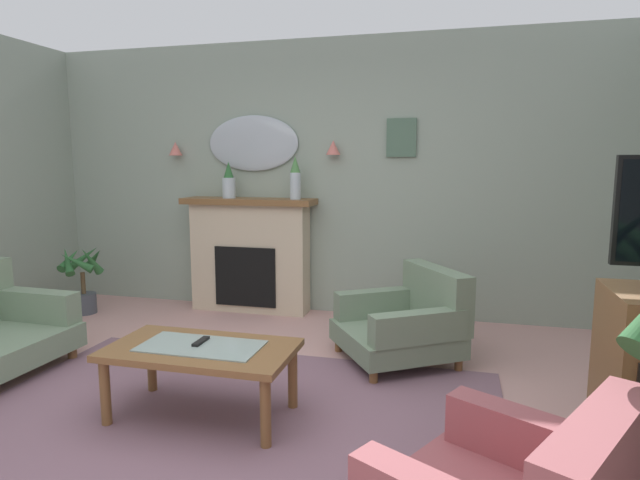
# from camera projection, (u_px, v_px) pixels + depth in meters

# --- Properties ---
(floor) EXTENTS (6.91, 6.44, 0.10)m
(floor) POSITION_uv_depth(u_px,v_px,m) (206.00, 454.00, 2.86)
(floor) COLOR #C6938E
(floor) RESTS_ON ground
(wall_back) EXTENTS (6.91, 0.10, 2.71)m
(wall_back) POSITION_uv_depth(u_px,v_px,m) (328.00, 179.00, 5.31)
(wall_back) COLOR #93A393
(wall_back) RESTS_ON ground
(patterned_rug) EXTENTS (3.20, 2.40, 0.01)m
(patterned_rug) POSITION_uv_depth(u_px,v_px,m) (222.00, 427.00, 3.05)
(patterned_rug) COLOR #7F5B6B
(patterned_rug) RESTS_ON ground
(fireplace) EXTENTS (1.36, 0.36, 1.16)m
(fireplace) POSITION_uv_depth(u_px,v_px,m) (250.00, 256.00, 5.40)
(fireplace) COLOR beige
(fireplace) RESTS_ON ground
(mantel_vase_right) EXTENTS (0.13, 0.13, 0.37)m
(mantel_vase_right) POSITION_uv_depth(u_px,v_px,m) (229.00, 182.00, 5.32)
(mantel_vase_right) COLOR silver
(mantel_vase_right) RESTS_ON fireplace
(mantel_vase_left) EXTENTS (0.11, 0.11, 0.42)m
(mantel_vase_left) POSITION_uv_depth(u_px,v_px,m) (295.00, 178.00, 5.14)
(mantel_vase_left) COLOR silver
(mantel_vase_left) RESTS_ON fireplace
(wall_mirror) EXTENTS (0.96, 0.06, 0.56)m
(wall_mirror) POSITION_uv_depth(u_px,v_px,m) (253.00, 143.00, 5.37)
(wall_mirror) COLOR #B2BCC6
(wall_sconce_left) EXTENTS (0.14, 0.14, 0.14)m
(wall_sconce_left) POSITION_uv_depth(u_px,v_px,m) (175.00, 149.00, 5.54)
(wall_sconce_left) COLOR #D17066
(wall_sconce_right) EXTENTS (0.14, 0.14, 0.14)m
(wall_sconce_right) POSITION_uv_depth(u_px,v_px,m) (333.00, 148.00, 5.12)
(wall_sconce_right) COLOR #D17066
(framed_picture) EXTENTS (0.28, 0.03, 0.36)m
(framed_picture) POSITION_uv_depth(u_px,v_px,m) (401.00, 138.00, 5.01)
(framed_picture) COLOR #4C6B56
(coffee_table) EXTENTS (1.10, 0.60, 0.45)m
(coffee_table) POSITION_uv_depth(u_px,v_px,m) (201.00, 356.00, 3.12)
(coffee_table) COLOR brown
(coffee_table) RESTS_ON ground
(tv_remote) EXTENTS (0.04, 0.16, 0.02)m
(tv_remote) POSITION_uv_depth(u_px,v_px,m) (201.00, 342.00, 3.16)
(tv_remote) COLOR black
(tv_remote) RESTS_ON coffee_table
(armchair_in_corner) EXTENTS (1.12, 1.12, 0.71)m
(armchair_in_corner) POSITION_uv_depth(u_px,v_px,m) (407.00, 321.00, 4.07)
(armchair_in_corner) COLOR gray
(armchair_in_corner) RESTS_ON ground
(potted_plant_small_fern) EXTENTS (0.45, 0.46, 0.71)m
(potted_plant_small_fern) POSITION_uv_depth(u_px,v_px,m) (82.00, 278.00, 5.32)
(potted_plant_small_fern) COLOR #474C56
(potted_plant_small_fern) RESTS_ON ground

